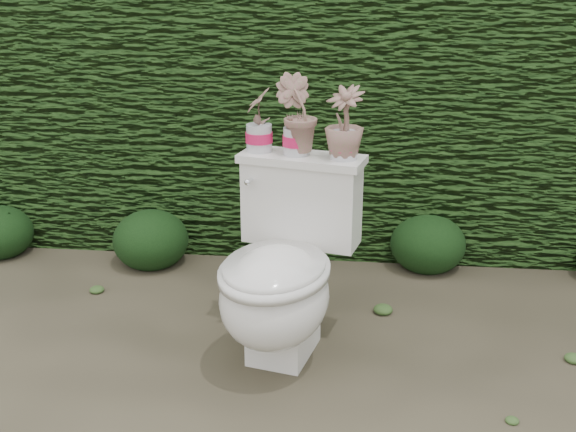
# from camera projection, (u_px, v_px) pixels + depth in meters

# --- Properties ---
(ground) EXTENTS (60.00, 60.00, 0.00)m
(ground) POSITION_uv_depth(u_px,v_px,m) (263.00, 371.00, 2.81)
(ground) COLOR brown
(ground) RESTS_ON ground
(hedge) EXTENTS (8.00, 1.00, 1.60)m
(hedge) POSITION_uv_depth(u_px,v_px,m) (300.00, 92.00, 4.03)
(hedge) COLOR #2A4F1A
(hedge) RESTS_ON ground
(toilet) EXTENTS (0.60, 0.76, 0.78)m
(toilet) POSITION_uv_depth(u_px,v_px,m) (282.00, 275.00, 2.80)
(toilet) COLOR silver
(toilet) RESTS_ON ground
(potted_plant_left) EXTENTS (0.10, 0.13, 0.24)m
(potted_plant_left) POSITION_uv_depth(u_px,v_px,m) (259.00, 121.00, 2.88)
(potted_plant_left) COLOR #318328
(potted_plant_left) RESTS_ON toilet
(potted_plant_center) EXTENTS (0.20, 0.18, 0.30)m
(potted_plant_center) POSITION_uv_depth(u_px,v_px,m) (296.00, 117.00, 2.83)
(potted_plant_center) COLOR #318328
(potted_plant_center) RESTS_ON toilet
(potted_plant_right) EXTENTS (0.21, 0.21, 0.27)m
(potted_plant_right) POSITION_uv_depth(u_px,v_px,m) (344.00, 125.00, 2.77)
(potted_plant_right) COLOR #318328
(potted_plant_right) RESTS_ON toilet
(liriope_clump_2) EXTENTS (0.39, 0.39, 0.31)m
(liriope_clump_2) POSITION_uv_depth(u_px,v_px,m) (150.00, 235.00, 3.74)
(liriope_clump_2) COLOR #183512
(liriope_clump_2) RESTS_ON ground
(liriope_clump_3) EXTENTS (0.39, 0.39, 0.31)m
(liriope_clump_3) POSITION_uv_depth(u_px,v_px,m) (285.00, 230.00, 3.80)
(liriope_clump_3) COLOR #183512
(liriope_clump_3) RESTS_ON ground
(liriope_clump_4) EXTENTS (0.39, 0.39, 0.31)m
(liriope_clump_4) POSITION_uv_depth(u_px,v_px,m) (428.00, 238.00, 3.70)
(liriope_clump_4) COLOR #183512
(liriope_clump_4) RESTS_ON ground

